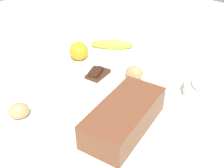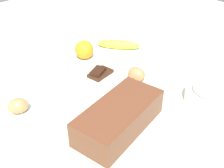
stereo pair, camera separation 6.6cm
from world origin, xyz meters
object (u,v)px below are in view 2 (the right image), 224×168
(egg_near_butter, at_px, (137,74))
(egg_beside_bowl, at_px, (18,106))
(loaf_pan, at_px, (119,117))
(banana, at_px, (118,44))
(butter_block, at_px, (53,70))
(chocolate_plate, at_px, (100,75))
(orange_fruit, at_px, (84,50))
(flour_bowl, at_px, (209,94))

(egg_near_butter, bearing_deg, egg_beside_bowl, -18.60)
(egg_near_butter, bearing_deg, loaf_pan, 30.20)
(banana, height_order, butter_block, butter_block)
(butter_block, bearing_deg, banana, 179.29)
(loaf_pan, height_order, chocolate_plate, loaf_pan)
(orange_fruit, relative_size, egg_beside_bowl, 1.21)
(orange_fruit, height_order, chocolate_plate, orange_fruit)
(flour_bowl, bearing_deg, butter_block, -60.25)
(flour_bowl, bearing_deg, loaf_pan, -21.34)
(banana, relative_size, egg_near_butter, 2.82)
(flour_bowl, distance_m, egg_near_butter, 0.26)
(flour_bowl, relative_size, banana, 0.81)
(banana, xyz_separation_m, orange_fruit, (0.16, -0.04, 0.02))
(orange_fruit, distance_m, butter_block, 0.18)
(egg_near_butter, xyz_separation_m, chocolate_plate, (0.08, -0.11, -0.02))
(loaf_pan, xyz_separation_m, flour_bowl, (-0.30, 0.12, -0.01))
(flour_bowl, bearing_deg, chocolate_plate, -66.99)
(butter_block, relative_size, egg_beside_bowl, 1.42)
(loaf_pan, xyz_separation_m, egg_beside_bowl, (0.17, -0.27, -0.02))
(flour_bowl, bearing_deg, egg_beside_bowl, -39.17)
(chocolate_plate, bearing_deg, egg_beside_bowl, -4.53)
(loaf_pan, distance_m, egg_near_butter, 0.26)
(banana, distance_m, butter_block, 0.34)
(flour_bowl, relative_size, orange_fruit, 2.00)
(banana, height_order, orange_fruit, orange_fruit)
(banana, bearing_deg, chocolate_plate, 28.73)
(banana, bearing_deg, orange_fruit, -12.58)
(egg_near_butter, height_order, egg_beside_bowl, egg_near_butter)
(banana, distance_m, egg_beside_bowl, 0.54)
(butter_block, bearing_deg, orange_fruit, -169.62)
(loaf_pan, distance_m, banana, 0.51)
(butter_block, height_order, egg_near_butter, butter_block)
(butter_block, bearing_deg, egg_beside_bowl, 26.62)
(loaf_pan, height_order, orange_fruit, loaf_pan)
(loaf_pan, height_order, flour_bowl, loaf_pan)
(orange_fruit, xyz_separation_m, butter_block, (0.18, 0.03, -0.01))
(flour_bowl, distance_m, egg_beside_bowl, 0.60)
(flour_bowl, height_order, egg_beside_bowl, flour_bowl)
(loaf_pan, distance_m, flour_bowl, 0.32)
(flour_bowl, xyz_separation_m, butter_block, (0.27, -0.48, -0.00))
(loaf_pan, relative_size, butter_block, 3.31)
(loaf_pan, relative_size, chocolate_plate, 2.29)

